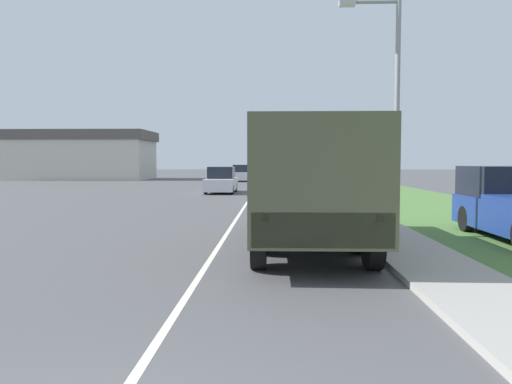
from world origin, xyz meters
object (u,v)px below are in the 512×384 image
(car_nearest_ahead, at_px, (285,188))
(lamp_post, at_px, (389,92))
(car_second_ahead, at_px, (221,181))
(car_third_ahead, at_px, (279,178))
(car_fourth_ahead, at_px, (241,174))
(military_truck, at_px, (308,180))

(car_nearest_ahead, xyz_separation_m, lamp_post, (2.57, -11.59, 3.26))
(car_second_ahead, height_order, lamp_post, lamp_post)
(car_third_ahead, xyz_separation_m, lamp_post, (2.64, -31.15, 3.37))
(car_second_ahead, distance_m, car_third_ahead, 12.51)
(car_second_ahead, xyz_separation_m, car_fourth_ahead, (0.08, 19.26, -0.00))
(car_fourth_ahead, bearing_deg, car_third_ahead, -61.92)
(military_truck, distance_m, lamp_post, 3.85)
(military_truck, xyz_separation_m, car_second_ahead, (-4.32, 21.25, -0.88))
(military_truck, distance_m, car_fourth_ahead, 40.75)
(military_truck, height_order, car_third_ahead, military_truck)
(car_third_ahead, xyz_separation_m, car_fourth_ahead, (-3.96, 7.43, 0.13))
(car_nearest_ahead, bearing_deg, lamp_post, -77.51)
(car_fourth_ahead, bearing_deg, military_truck, -84.02)
(car_second_ahead, xyz_separation_m, lamp_post, (6.68, -19.32, 3.24))
(car_second_ahead, relative_size, car_third_ahead, 1.00)
(car_third_ahead, bearing_deg, car_fourth_ahead, 118.08)
(car_third_ahead, distance_m, car_fourth_ahead, 8.42)
(car_second_ahead, bearing_deg, lamp_post, -70.93)
(military_truck, height_order, car_second_ahead, military_truck)
(car_second_ahead, height_order, car_third_ahead, car_second_ahead)
(military_truck, relative_size, car_second_ahead, 1.63)
(car_third_ahead, bearing_deg, car_second_ahead, -108.84)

